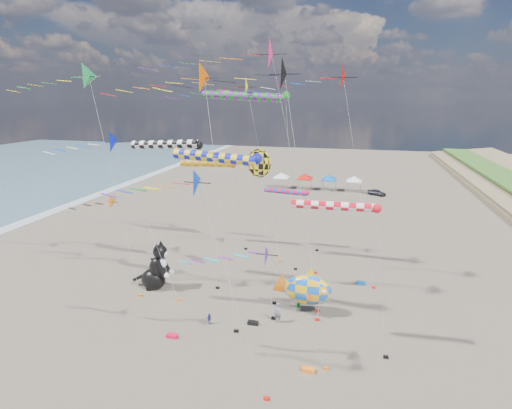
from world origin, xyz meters
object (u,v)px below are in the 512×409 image
at_px(parked_car, 377,192).
at_px(child_green, 299,306).
at_px(fish_inflatable, 307,290).
at_px(child_blue, 209,319).
at_px(cat_inflatable, 155,265).
at_px(person_adult, 278,313).

bearing_deg(parked_car, child_green, -162.49).
height_order(fish_inflatable, child_green, fish_inflatable).
relative_size(fish_inflatable, parked_car, 1.59).
distance_m(child_green, parked_car, 48.20).
xyz_separation_m(fish_inflatable, child_blue, (-7.83, -3.77, -1.81)).
bearing_deg(child_green, fish_inflatable, 19.40).
relative_size(fish_inflatable, child_blue, 5.83).
xyz_separation_m(fish_inflatable, child_green, (-0.74, 0.08, -1.78)).
height_order(cat_inflatable, parked_car, cat_inflatable).
xyz_separation_m(cat_inflatable, fish_inflatable, (15.35, -1.14, -0.23)).
bearing_deg(fish_inflatable, child_green, 174.20).
distance_m(person_adult, child_green, 2.69).
bearing_deg(fish_inflatable, cat_inflatable, 175.76).
bearing_deg(parked_car, person_adult, -163.68).
relative_size(fish_inflatable, child_green, 5.44).
xyz_separation_m(cat_inflatable, parked_car, (23.21, 46.36, -1.92)).
xyz_separation_m(cat_inflatable, person_adult, (13.14, -3.28, -1.61)).
height_order(cat_inflatable, person_adult, cat_inflatable).
height_order(cat_inflatable, child_blue, cat_inflatable).
relative_size(cat_inflatable, person_adult, 2.76).
xyz_separation_m(child_green, child_blue, (-7.09, -3.85, -0.03)).
height_order(cat_inflatable, fish_inflatable, cat_inflatable).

